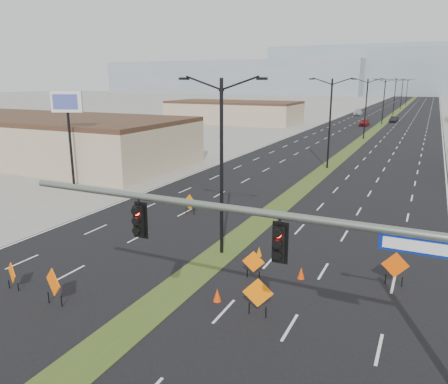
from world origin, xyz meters
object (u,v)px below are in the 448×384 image
at_px(streetlight_2, 366,107).
at_px(cone_2, 259,252).
at_px(signal_mast, 342,269).
at_px(construction_sign_1, 53,283).
at_px(cone_1, 301,273).
at_px(streetlight_6, 407,91).
at_px(streetlight_1, 330,121).
at_px(construction_sign_0, 12,274).
at_px(car_mid, 394,119).
at_px(construction_sign_2, 190,203).
at_px(streetlight_0, 222,162).
at_px(construction_sign_5, 395,266).
at_px(streetlight_5, 402,93).
at_px(car_left, 364,123).
at_px(construction_sign_3, 253,263).
at_px(construction_sign_4, 258,294).
at_px(streetlight_4, 395,96).
at_px(pole_sign_west, 67,109).
at_px(streetlight_3, 384,100).
at_px(car_far, 358,112).
at_px(cone_3, 192,201).
at_px(cone_0, 217,295).

xyz_separation_m(streetlight_2, cone_2, (2.16, -55.51, -5.13)).
relative_size(signal_mast, construction_sign_1, 9.01).
bearing_deg(cone_1, streetlight_6, 91.74).
relative_size(streetlight_1, construction_sign_0, 6.95).
bearing_deg(car_mid, construction_sign_2, -89.19).
height_order(streetlight_0, construction_sign_5, streetlight_0).
distance_m(streetlight_5, car_left, 61.59).
distance_m(streetlight_5, construction_sign_3, 142.51).
height_order(streetlight_1, construction_sign_4, streetlight_1).
relative_size(streetlight_4, cone_1, 15.83).
bearing_deg(cone_2, construction_sign_2, 145.23).
xyz_separation_m(streetlight_4, pole_sign_west, (-20.22, -102.86, 1.80)).
xyz_separation_m(streetlight_3, streetlight_6, (0.00, 84.00, 0.00)).
relative_size(signal_mast, construction_sign_2, 10.31).
bearing_deg(car_far, streetlight_0, -89.46).
bearing_deg(construction_sign_1, car_mid, 106.36).
distance_m(streetlight_1, streetlight_3, 56.00).
bearing_deg(car_mid, construction_sign_0, -89.43).
xyz_separation_m(streetlight_4, streetlight_6, (0.00, 56.00, 0.00)).
bearing_deg(car_far, construction_sign_1, -91.82).
xyz_separation_m(streetlight_4, construction_sign_1, (-4.15, -120.74, -4.35)).
xyz_separation_m(signal_mast, streetlight_4, (-8.56, 122.00, 0.63)).
bearing_deg(cone_3, streetlight_1, 71.08).
bearing_deg(streetlight_6, streetlight_5, -90.00).
distance_m(construction_sign_4, cone_3, 18.02).
relative_size(car_far, cone_1, 8.87).
relative_size(streetlight_4, car_left, 2.37).
height_order(construction_sign_1, cone_0, construction_sign_1).
bearing_deg(streetlight_0, streetlight_3, 90.00).
bearing_deg(cone_2, car_far, 95.97).
bearing_deg(construction_sign_2, construction_sign_3, -28.44).
relative_size(signal_mast, car_far, 2.90).
relative_size(car_left, construction_sign_1, 2.33).
relative_size(streetlight_4, construction_sign_5, 5.73).
height_order(streetlight_4, car_far, streetlight_4).
relative_size(streetlight_3, cone_1, 15.83).
bearing_deg(streetlight_1, construction_sign_1, -96.45).
distance_m(streetlight_4, construction_sign_2, 106.47).
bearing_deg(car_far, cone_0, -88.53).
bearing_deg(streetlight_6, streetlight_0, -90.00).
bearing_deg(streetlight_0, pole_sign_west, 155.69).
bearing_deg(streetlight_0, signal_mast, -49.46).
bearing_deg(streetlight_5, cone_0, -89.08).
relative_size(construction_sign_1, construction_sign_3, 1.19).
bearing_deg(streetlight_6, construction_sign_1, -91.35).
distance_m(signal_mast, pole_sign_west, 34.64).
distance_m(streetlight_0, construction_sign_5, 10.47).
height_order(car_far, construction_sign_3, car_far).
bearing_deg(streetlight_6, construction_sign_4, -88.53).
xyz_separation_m(construction_sign_2, cone_3, (-1.28, 2.64, -0.65)).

